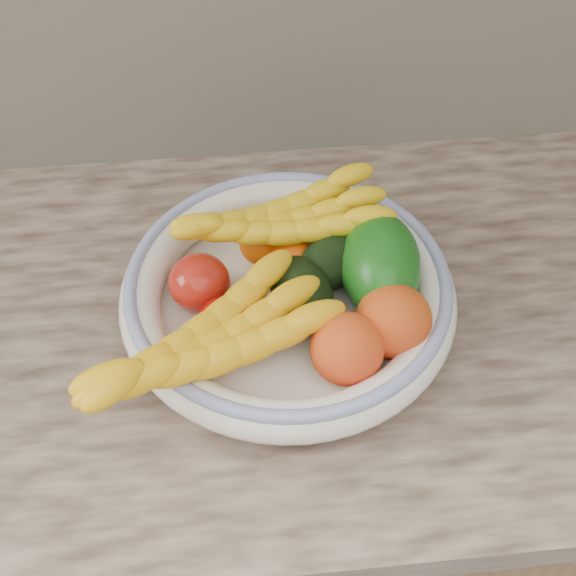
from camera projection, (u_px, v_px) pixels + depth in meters
The scene contains 14 objects.
kitchen_counter at pixel (286, 475), 1.31m from camera, with size 2.44×0.66×1.40m.
fruit_bowl at pixel (288, 294), 0.93m from camera, with size 0.39×0.39×0.08m.
clementine_back_left at pixel (262, 243), 0.98m from camera, with size 0.06×0.06×0.05m, color #DC5A04.
clementine_back_right at pixel (300, 230), 0.99m from camera, with size 0.05×0.05×0.04m, color orange.
clementine_back_mid at pixel (294, 257), 0.96m from camera, with size 0.05×0.05×0.05m, color #F15605.
tomato_left at pixel (199, 282), 0.92m from camera, with size 0.07×0.07×0.06m, color #AB1C11.
tomato_near_left at pixel (228, 326), 0.88m from camera, with size 0.07×0.07×0.07m, color #A30402.
avocado_center at pixel (302, 293), 0.91m from camera, with size 0.07×0.10×0.07m, color black.
avocado_right at pixel (332, 261), 0.94m from camera, with size 0.07×0.10×0.07m, color black.
green_mango at pixel (380, 264), 0.92m from camera, with size 0.09×0.14×0.10m, color #0F4F0E.
peach_front at pixel (347, 349), 0.86m from camera, with size 0.08×0.08×0.08m, color orange.
peach_right at pixel (393, 321), 0.88m from camera, with size 0.08×0.08×0.08m, color orange.
banana_bunch_back at pixel (280, 225), 0.95m from camera, with size 0.27×0.10×0.08m, color yellow, non-canonical shape.
banana_bunch_front at pixel (207, 349), 0.83m from camera, with size 0.31×0.12×0.09m, color yellow, non-canonical shape.
Camera 1 is at (-0.06, 1.06, 1.65)m, focal length 50.00 mm.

